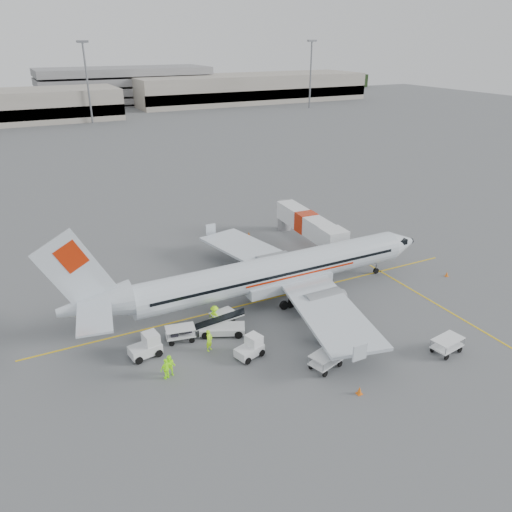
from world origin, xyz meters
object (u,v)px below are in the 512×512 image
object	(u,v)px
tug_aft	(145,346)
tug_fore	(356,336)
tug_mid	(249,347)
belt_loader	(222,320)
jet_bridge	(306,229)
aircraft	(277,251)

from	to	relation	value
tug_aft	tug_fore	bearing A→B (deg)	-28.90
tug_fore	tug_mid	distance (m)	8.85
tug_mid	belt_loader	bearing A→B (deg)	80.98
jet_bridge	tug_aft	bearing A→B (deg)	-146.49
jet_bridge	tug_mid	size ratio (longest dim) A/B	6.85
belt_loader	tug_fore	distance (m)	11.12
jet_bridge	belt_loader	size ratio (longest dim) A/B	3.00
aircraft	tug_fore	xyz separation A→B (m)	(2.05, -9.75, -4.23)
jet_bridge	belt_loader	distance (m)	21.83
tug_aft	tug_mid	bearing A→B (deg)	-35.19
tug_fore	tug_mid	bearing A→B (deg)	160.60
tug_mid	tug_aft	size ratio (longest dim) A/B	0.91
aircraft	tug_aft	world-z (taller)	aircraft
belt_loader	tug_aft	world-z (taller)	belt_loader
belt_loader	tug_mid	bearing A→B (deg)	-57.23
tug_fore	aircraft	bearing A→B (deg)	97.75
belt_loader	tug_mid	xyz separation A→B (m)	(0.58, -4.00, -0.51)
jet_bridge	belt_loader	world-z (taller)	jet_bridge
jet_bridge	tug_mid	bearing A→B (deg)	-129.75
tug_aft	belt_loader	bearing A→B (deg)	-5.84
aircraft	tug_aft	distance (m)	14.80
belt_loader	tug_fore	size ratio (longest dim) A/B	2.60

